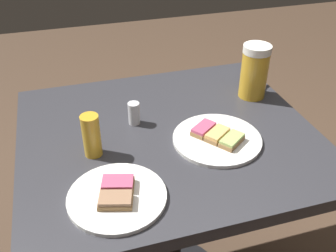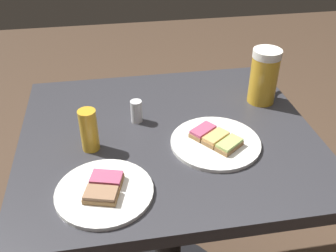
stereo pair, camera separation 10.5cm
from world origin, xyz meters
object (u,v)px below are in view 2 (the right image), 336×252
at_px(plate_far, 104,191).
at_px(beer_glass_small, 89,130).
at_px(salt_shaker, 136,111).
at_px(plate_near, 216,141).
at_px(beer_mug, 264,76).

distance_m(plate_far, beer_glass_small, 0.18).
relative_size(beer_glass_small, salt_shaker, 1.75).
xyz_separation_m(plate_near, beer_glass_small, (-0.04, -0.32, 0.05)).
bearing_deg(plate_near, salt_shaker, -127.17).
relative_size(plate_far, salt_shaker, 3.38).
distance_m(plate_far, beer_mug, 0.61).
height_order(plate_far, beer_glass_small, beer_glass_small).
distance_m(beer_mug, beer_glass_small, 0.55).
relative_size(plate_near, beer_glass_small, 2.08).
bearing_deg(plate_near, beer_mug, 134.52).
bearing_deg(beer_mug, beer_glass_small, -72.83).
xyz_separation_m(beer_mug, beer_glass_small, (0.16, -0.53, -0.03)).
xyz_separation_m(plate_near, beer_mug, (-0.20, 0.20, 0.08)).
bearing_deg(plate_far, beer_mug, 124.10).
height_order(plate_far, salt_shaker, salt_shaker).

